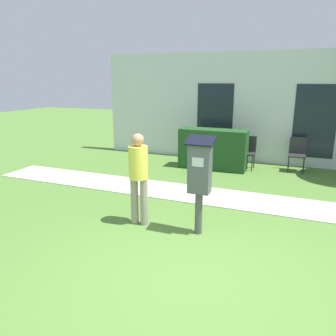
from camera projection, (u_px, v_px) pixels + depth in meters
ground_plane at (195, 279)px, 4.11m from camera, size 40.00×40.00×0.00m
sidewalk at (238, 200)px, 6.78m from camera, size 12.00×1.10×0.02m
building_facade at (263, 109)px, 9.49m from camera, size 10.00×0.26×3.20m
parking_meter at (200, 173)px, 5.08m from camera, size 0.44×0.31×1.59m
person_standing at (139, 172)px, 5.45m from camera, size 0.32×0.32×1.58m
outdoor_chair_left at (247, 150)px, 9.10m from camera, size 0.44×0.44×0.90m
outdoor_chair_middle at (297, 152)px, 8.85m from camera, size 0.44×0.44×0.90m
hedge_row at (213, 149)px, 9.07m from camera, size 1.85×0.60×1.10m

